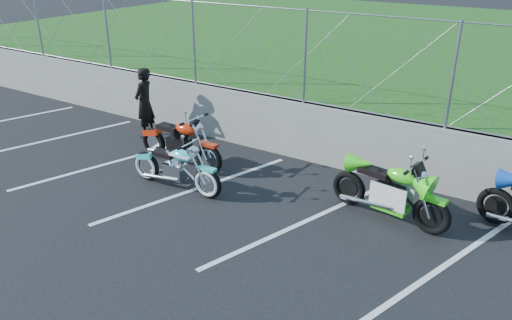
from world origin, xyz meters
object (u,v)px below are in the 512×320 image
Objects in this scene: person_standing at (144,103)px; cruiser_turquoise at (177,169)px; sportbike_green at (391,193)px; naked_orange at (181,144)px.

cruiser_turquoise is at bearing 42.08° from person_standing.
sportbike_green is 6.56m from person_standing.
person_standing is (-6.51, 0.69, 0.37)m from sportbike_green.
cruiser_turquoise is 0.93× the size of naked_orange.
naked_orange is 4.62m from sportbike_green.
naked_orange is 2.12m from person_standing.
sportbike_green is at bearing 71.02° from person_standing.
cruiser_turquoise is at bearing -155.91° from sportbike_green.
naked_orange is (-0.70, 0.95, 0.06)m from cruiser_turquoise.
person_standing reaches higher than cruiser_turquoise.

